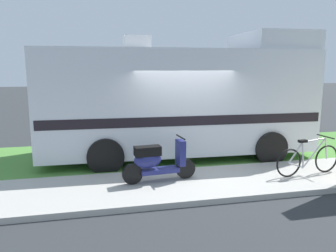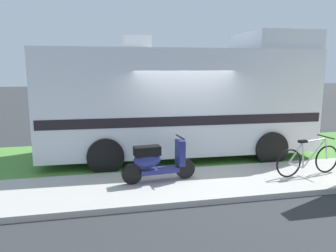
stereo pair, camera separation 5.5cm
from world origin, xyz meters
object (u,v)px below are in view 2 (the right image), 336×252
pickup_truck_near (248,102)px  motorhome_rv (181,99)px  bicycle (308,159)px  scooter (156,161)px

pickup_truck_near → motorhome_rv: bearing=-131.9°
bicycle → pickup_truck_near: size_ratio=0.30×
scooter → bicycle: scooter is taller
scooter → pickup_truck_near: pickup_truck_near is taller
bicycle → scooter: bearing=174.9°
motorhome_rv → bicycle: 3.68m
motorhome_rv → bicycle: size_ratio=4.33×
bicycle → pickup_truck_near: pickup_truck_near is taller
bicycle → motorhome_rv: bearing=132.9°
motorhome_rv → pickup_truck_near: bearing=48.1°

